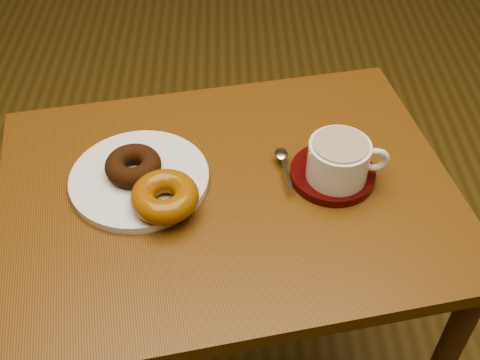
{
  "coord_description": "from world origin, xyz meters",
  "views": [
    {
      "loc": [
        -0.11,
        -0.83,
        1.43
      ],
      "look_at": [
        -0.09,
        -0.13,
        0.73
      ],
      "focal_mm": 45.0,
      "sensor_mm": 36.0,
      "label": 1
    }
  ],
  "objects_px": {
    "cafe_table": "(229,232)",
    "saucer": "(332,174)",
    "donut_plate": "(140,179)",
    "coffee_cup": "(340,160)"
  },
  "relations": [
    {
      "from": "cafe_table",
      "to": "saucer",
      "type": "bearing_deg",
      "value": -2.99
    },
    {
      "from": "cafe_table",
      "to": "donut_plate",
      "type": "relative_size",
      "value": 3.61
    },
    {
      "from": "donut_plate",
      "to": "saucer",
      "type": "bearing_deg",
      "value": 0.5
    },
    {
      "from": "donut_plate",
      "to": "saucer",
      "type": "distance_m",
      "value": 0.33
    },
    {
      "from": "donut_plate",
      "to": "coffee_cup",
      "type": "distance_m",
      "value": 0.33
    },
    {
      "from": "saucer",
      "to": "coffee_cup",
      "type": "xyz_separation_m",
      "value": [
        0.01,
        -0.01,
        0.04
      ]
    },
    {
      "from": "cafe_table",
      "to": "donut_plate",
      "type": "bearing_deg",
      "value": 161.77
    },
    {
      "from": "donut_plate",
      "to": "cafe_table",
      "type": "bearing_deg",
      "value": -7.78
    },
    {
      "from": "coffee_cup",
      "to": "donut_plate",
      "type": "bearing_deg",
      "value": -178.4
    },
    {
      "from": "cafe_table",
      "to": "donut_plate",
      "type": "distance_m",
      "value": 0.19
    }
  ]
}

